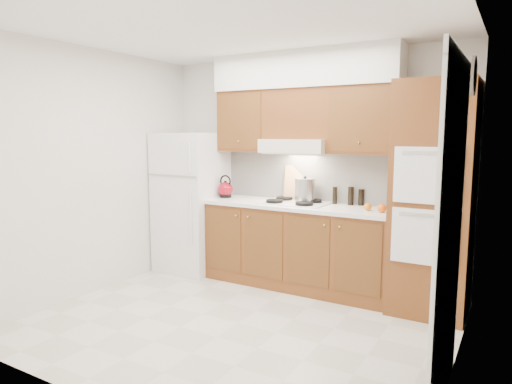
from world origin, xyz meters
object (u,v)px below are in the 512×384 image
(stock_pot, at_px, (305,190))
(fridge, at_px, (192,202))
(kettle, at_px, (225,189))
(oven_cabinet, at_px, (433,199))

(stock_pot, bearing_deg, fridge, -173.97)
(kettle, relative_size, stock_pot, 0.76)
(kettle, height_order, stock_pot, stock_pot)
(fridge, xyz_separation_m, stock_pot, (1.47, 0.16, 0.23))
(stock_pot, bearing_deg, kettle, -174.01)
(fridge, bearing_deg, oven_cabinet, 0.70)
(fridge, height_order, oven_cabinet, oven_cabinet)
(oven_cabinet, distance_m, stock_pot, 1.38)
(kettle, distance_m, stock_pot, 1.01)
(oven_cabinet, relative_size, stock_pot, 9.28)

